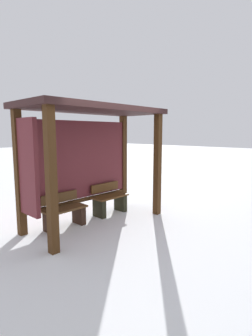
% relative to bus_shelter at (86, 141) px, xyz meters
% --- Properties ---
extents(ground_plane, '(60.00, 60.00, 0.00)m').
position_rel_bus_shelter_xyz_m(ground_plane, '(0.10, -0.20, -1.78)').
color(ground_plane, white).
extents(bus_shelter, '(3.12, 1.43, 2.49)m').
position_rel_bus_shelter_xyz_m(bus_shelter, '(0.00, 0.00, 0.00)').
color(bus_shelter, '#422813').
rests_on(bus_shelter, ground).
extents(bench_left_inside, '(0.90, 0.40, 0.71)m').
position_rel_bus_shelter_xyz_m(bench_left_inside, '(-0.54, 0.08, -1.47)').
color(bench_left_inside, '#54381D').
rests_on(bench_left_inside, ground).
extents(bench_center_inside, '(0.90, 0.41, 0.73)m').
position_rel_bus_shelter_xyz_m(bench_center_inside, '(0.75, 0.08, -1.46)').
color(bench_center_inside, '#543316').
rests_on(bench_center_inside, ground).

